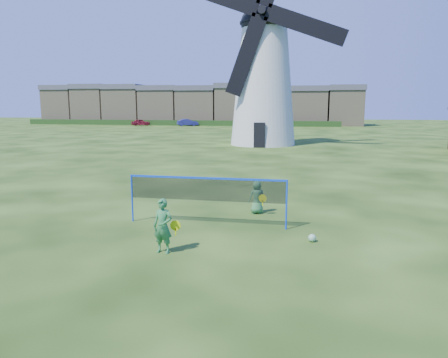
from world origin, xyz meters
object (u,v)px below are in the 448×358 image
windmill (264,76)px  play_ball (312,238)px  car_right (188,122)px  player_boy (257,197)px  player_girl (163,226)px  badminton_net (206,190)px  car_left (141,122)px

windmill → play_ball: bearing=-81.6°
play_ball → car_right: (-22.05, 65.18, 0.54)m
player_boy → player_girl: bearing=46.0°
car_right → player_boy: bearing=173.5°
badminton_net → car_right: 66.81m
car_left → car_right: bearing=-109.8°
badminton_net → play_ball: 3.59m
player_girl → play_ball: (3.79, 1.63, -0.60)m
windmill → play_ball: (4.30, -29.24, -6.40)m
car_left → player_girl: bearing=178.5°
player_boy → windmill: bearing=-105.5°
car_left → car_right: (9.07, 0.67, 0.04)m
car_left → car_right: size_ratio=0.91×
player_girl → player_boy: 4.87m
badminton_net → car_right: (-18.78, 64.12, -0.49)m
badminton_net → car_left: size_ratio=1.41×
player_girl → car_right: bearing=113.5°
player_boy → badminton_net: bearing=31.1°
player_girl → play_ball: player_girl is taller
windmill → car_right: size_ratio=4.91×
windmill → player_boy: windmill is taller
play_ball → car_left: 71.63m
car_right → car_left: bearing=69.7°
player_boy → play_ball: bearing=102.5°
badminton_net → car_left: 69.30m
windmill → player_girl: (0.52, -30.87, -5.80)m
badminton_net → player_girl: badminton_net is taller
player_girl → car_left: 71.57m
windmill → badminton_net: (1.03, -28.18, -5.37)m
windmill → badminton_net: bearing=-87.9°
windmill → player_boy: 27.16m
play_ball → car_left: (-31.12, 64.51, 0.50)m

